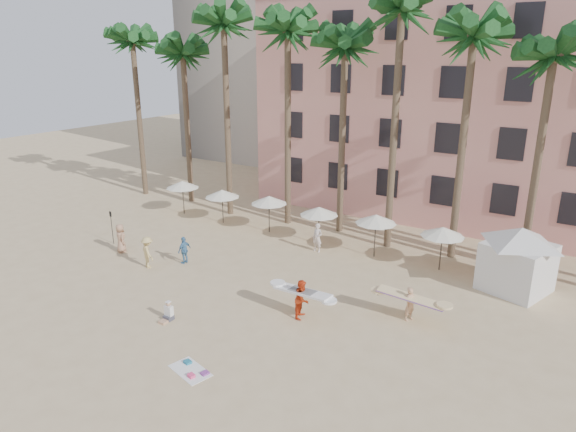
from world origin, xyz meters
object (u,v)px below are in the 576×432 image
(pink_hotel, at_px, (503,109))
(carrier_yellow, at_px, (410,302))
(cabana, at_px, (519,254))
(carrier_white, at_px, (302,298))

(pink_hotel, relative_size, carrier_yellow, 11.00)
(cabana, relative_size, carrier_white, 1.84)
(carrier_yellow, bearing_deg, carrier_white, -150.78)
(carrier_yellow, xyz_separation_m, carrier_white, (-4.42, -2.47, 0.05))
(cabana, bearing_deg, carrier_yellow, -120.38)
(pink_hotel, bearing_deg, carrier_white, -99.77)
(cabana, xyz_separation_m, carrier_white, (-8.00, -8.58, -1.06))
(carrier_yellow, bearing_deg, pink_hotel, 91.60)
(cabana, height_order, carrier_yellow, cabana)
(pink_hotel, xyz_separation_m, carrier_yellow, (0.56, -19.97, -7.04))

